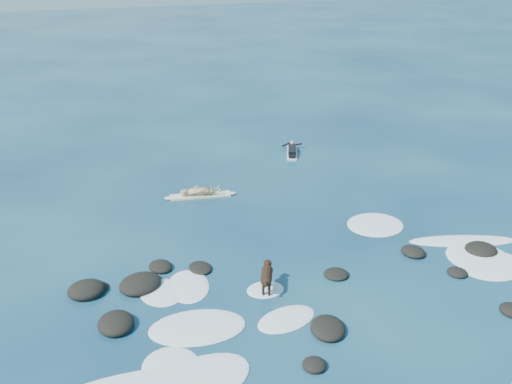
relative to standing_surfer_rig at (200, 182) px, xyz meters
name	(u,v)px	position (x,y,z in m)	size (l,w,h in m)	color
ground	(299,267)	(1.49, -6.26, -0.65)	(160.00, 160.00, 0.00)	#0A2642
reef_rocks	(292,300)	(0.50, -7.94, -0.56)	(14.49, 7.38, 0.45)	black
breaking_foam	(316,296)	(1.29, -7.86, -0.64)	(15.02, 7.93, 0.12)	white
standing_surfer_rig	(200,182)	(0.00, 0.00, 0.00)	(2.87, 0.88, 1.64)	beige
paddling_surfer_rig	(292,151)	(5.44, 3.41, -0.51)	(1.39, 2.18, 0.39)	white
dog	(267,275)	(0.06, -7.13, -0.11)	(0.67, 1.21, 0.82)	black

